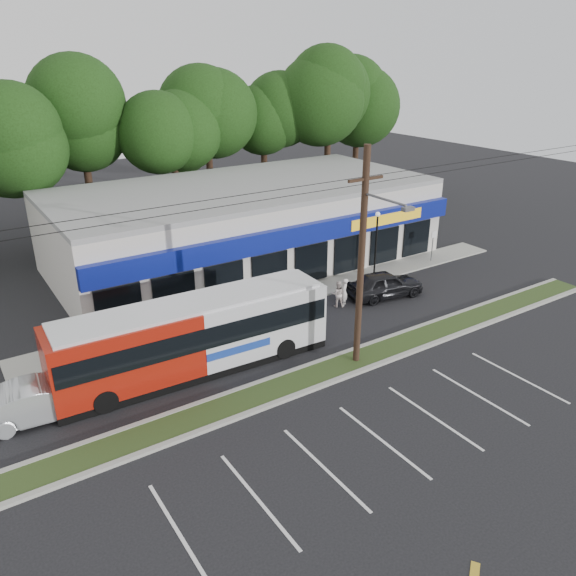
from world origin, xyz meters
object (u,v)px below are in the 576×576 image
at_px(utility_pole, 360,254).
at_px(car_silver, 43,400).
at_px(sign_post, 433,241).
at_px(pedestrian_a, 344,292).
at_px(pedestrian_b, 338,294).
at_px(lamp_post, 376,236).
at_px(car_dark, 385,284).
at_px(metrobus, 194,334).

xyz_separation_m(utility_pole, car_silver, (-12.88, 3.54, -4.61)).
xyz_separation_m(sign_post, pedestrian_a, (-9.50, -2.28, -0.74)).
distance_m(utility_pole, pedestrian_b, 7.88).
height_order(sign_post, pedestrian_a, sign_post).
distance_m(lamp_post, car_dark, 3.83).
distance_m(lamp_post, sign_post, 5.13).
height_order(lamp_post, car_silver, lamp_post).
bearing_deg(metrobus, pedestrian_b, 13.24).
bearing_deg(lamp_post, sign_post, -2.58).
bearing_deg(car_dark, lamp_post, -22.31).
bearing_deg(lamp_post, car_dark, -121.29).
bearing_deg(sign_post, metrobus, -168.20).
bearing_deg(utility_pole, metrobus, 150.60).
distance_m(utility_pole, pedestrian_a, 7.97).
relative_size(car_silver, pedestrian_b, 3.19).
relative_size(lamp_post, car_silver, 0.87).
bearing_deg(utility_pole, lamp_post, 43.95).
relative_size(utility_pole, pedestrian_b, 32.54).
xyz_separation_m(metrobus, pedestrian_b, (9.62, 1.88, -1.02)).
distance_m(metrobus, car_dark, 12.89).
distance_m(car_dark, car_silver, 19.37).
relative_size(lamp_post, metrobus, 0.34).
bearing_deg(utility_pole, pedestrian_b, 59.02).
distance_m(sign_post, pedestrian_b, 10.16).
relative_size(car_dark, pedestrian_a, 2.86).
xyz_separation_m(metrobus, car_dark, (12.77, 1.45, -1.00)).
bearing_deg(lamp_post, pedestrian_a, -150.93).
bearing_deg(car_silver, metrobus, -84.72).
distance_m(car_dark, pedestrian_b, 3.19).
bearing_deg(sign_post, lamp_post, 177.42).
height_order(utility_pole, car_silver, utility_pole).
relative_size(metrobus, pedestrian_a, 7.80).
bearing_deg(car_silver, lamp_post, -73.41).
distance_m(utility_pole, lamp_post, 11.67).
relative_size(car_dark, car_silver, 0.95).
distance_m(car_dark, pedestrian_a, 2.79).
bearing_deg(sign_post, car_silver, -171.03).
distance_m(utility_pole, metrobus, 8.13).
height_order(lamp_post, metrobus, lamp_post).
bearing_deg(pedestrian_b, lamp_post, -123.70).
relative_size(car_silver, pedestrian_a, 3.02).
relative_size(sign_post, metrobus, 0.18).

